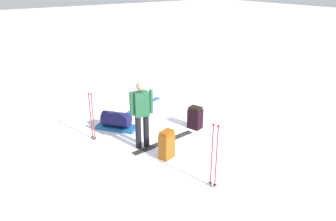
{
  "coord_description": "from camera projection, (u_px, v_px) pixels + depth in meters",
  "views": [
    {
      "loc": [
        -6.54,
        4.73,
        3.97
      ],
      "look_at": [
        0.0,
        0.0,
        0.7
      ],
      "focal_mm": 35.79,
      "sensor_mm": 36.0,
      "label": 1
    }
  ],
  "objects": [
    {
      "name": "ski_pair_near",
      "position": [
        164.0,
        142.0,
        8.55
      ],
      "size": [
        0.34,
        1.9,
        0.05
      ],
      "color": "#282624",
      "rests_on": "ground_plane"
    },
    {
      "name": "backpack_bright",
      "position": [
        167.0,
        145.0,
        7.72
      ],
      "size": [
        0.33,
        0.41,
        0.69
      ],
      "color": "#965316",
      "rests_on": "ground_plane"
    },
    {
      "name": "backpack_large_dark",
      "position": [
        195.0,
        118.0,
        9.26
      ],
      "size": [
        0.42,
        0.37,
        0.63
      ],
      "color": "black",
      "rests_on": "ground_plane"
    },
    {
      "name": "ski_pair_far",
      "position": [
        143.0,
        106.0,
        10.94
      ],
      "size": [
        0.83,
        1.75,
        0.05
      ],
      "color": "#2F5BAB",
      "rests_on": "ground_plane"
    },
    {
      "name": "gear_sled",
      "position": [
        116.0,
        121.0,
        9.24
      ],
      "size": [
        1.16,
        1.03,
        0.49
      ],
      "color": "#17538E",
      "rests_on": "ground_plane"
    },
    {
      "name": "ski_poles_planted_near",
      "position": [
        92.0,
        114.0,
        8.45
      ],
      "size": [
        0.16,
        0.1,
        1.28
      ],
      "color": "maroon",
      "rests_on": "ground_plane"
    },
    {
      "name": "ski_poles_planted_far",
      "position": [
        214.0,
        153.0,
        6.49
      ],
      "size": [
        0.17,
        0.1,
        1.38
      ],
      "color": "maroon",
      "rests_on": "ground_plane"
    },
    {
      "name": "ground_plane",
      "position": [
        168.0,
        135.0,
        8.97
      ],
      "size": [
        80.0,
        80.0,
        0.0
      ],
      "primitive_type": "plane",
      "color": "white"
    },
    {
      "name": "skier_standing",
      "position": [
        142.0,
        112.0,
        7.97
      ],
      "size": [
        0.3,
        0.55,
        1.7
      ],
      "color": "black",
      "rests_on": "ground_plane"
    }
  ]
}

